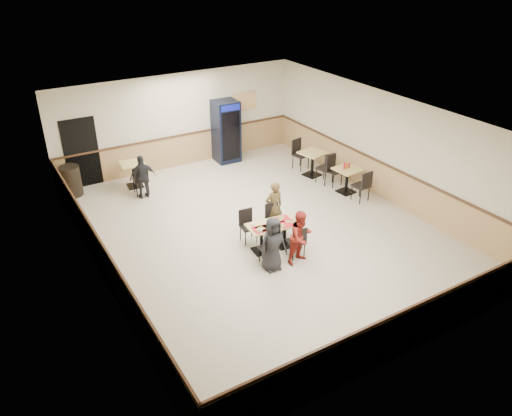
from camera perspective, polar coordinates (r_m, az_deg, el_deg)
ground at (r=12.70m, az=0.51°, el=-2.63°), size 10.00×10.00×0.00m
room_shell at (r=15.22m, az=1.25°, el=5.21°), size 10.00×10.00×10.00m
main_table at (r=11.79m, az=1.99°, el=-2.78°), size 1.30×0.74×0.66m
main_chairs at (r=11.78m, az=1.79°, el=-2.91°), size 1.23×1.55×0.84m
diner_woman_left at (r=10.96m, az=1.94°, el=-4.16°), size 0.65×0.45×1.28m
diner_woman_right at (r=11.26m, az=5.16°, el=-3.33°), size 0.69×0.58×1.28m
diner_man_opposite at (r=12.42m, az=2.06°, el=0.14°), size 0.50×0.34×1.34m
lone_diner at (r=14.47m, az=-12.82°, el=3.49°), size 0.76×0.34×1.28m
tabletop_clutter at (r=11.61m, az=2.06°, el=-1.91°), size 1.10×0.57×0.12m
side_table_near at (r=14.70m, az=10.37°, el=3.55°), size 0.76×0.76×0.75m
side_table_near_chair_south at (r=14.31m, az=11.91°, el=2.59°), size 0.48×0.48×0.95m
side_table_near_chair_north at (r=15.12m, az=8.90°, el=4.28°), size 0.48×0.48×0.95m
side_table_far at (r=15.66m, az=6.48°, el=5.47°), size 0.87×0.87×0.78m
side_table_far_chair_south at (r=15.22m, az=7.88°, el=4.60°), size 0.54×0.54×0.99m
side_table_far_chair_north at (r=16.14m, az=5.15°, el=6.13°), size 0.54×0.54×0.99m
condiment_caddy at (r=14.58m, az=10.27°, el=4.81°), size 0.23×0.06×0.20m
back_table at (r=15.28m, az=-13.83°, el=4.14°), size 0.77×0.77×0.75m
back_table_chair_lone at (r=14.76m, az=-13.08°, el=3.26°), size 0.48×0.48×0.95m
pepsi_cooler at (r=16.58m, az=-3.44°, el=8.75°), size 0.80×0.81×2.04m
trash_bin at (r=15.27m, az=-20.37°, el=2.92°), size 0.57×0.57×0.89m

